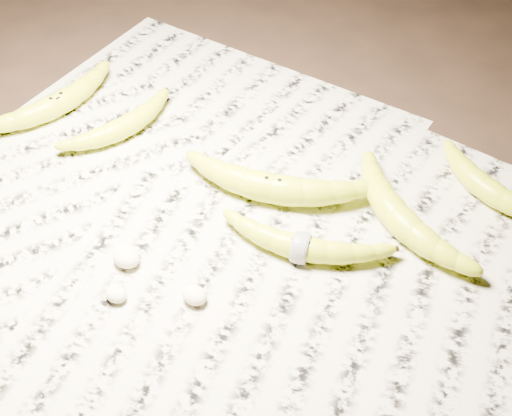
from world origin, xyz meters
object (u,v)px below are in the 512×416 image
Objects in this scene: banana_left_a at (57,102)px; banana_upper_a at (397,214)px; banana_upper_b at (485,186)px; banana_center at (273,187)px; banana_left_b at (124,125)px; banana_taped at (301,246)px.

banana_upper_a reaches higher than banana_left_a.
banana_upper_a reaches higher than banana_upper_b.
banana_center is 0.16m from banana_upper_a.
banana_left_a is 0.12m from banana_left_b.
banana_taped is 0.94× the size of banana_upper_a.
banana_center reaches higher than banana_left_a.
banana_center is at bearing -75.05° from banana_left_a.
banana_center reaches higher than banana_left_b.
banana_taped is at bearing -57.47° from banana_center.
banana_center reaches higher than banana_taped.
banana_center is 1.11× the size of banana_upper_a.
banana_upper_a is at bearing -68.77° from banana_left_b.
banana_center is 0.10m from banana_taped.
banana_left_b is at bearing -143.33° from banana_upper_a.
banana_left_b is 1.02× the size of banana_upper_b.
banana_left_b is at bearing 162.54° from banana_center.
banana_center reaches higher than banana_upper_b.
banana_taped is at bearing -85.79° from banana_left_b.
banana_upper_a is (0.16, 0.05, -0.00)m from banana_center.
banana_left_b is (0.12, 0.02, -0.00)m from banana_left_a.
banana_taped is 0.27m from banana_upper_b.
banana_upper_b is (0.07, 0.12, -0.00)m from banana_upper_a.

